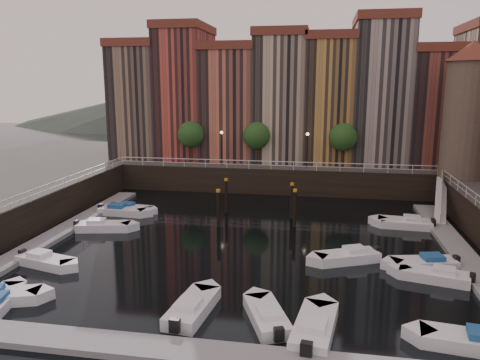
% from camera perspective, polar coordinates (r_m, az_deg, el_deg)
% --- Properties ---
extents(ground, '(200.00, 200.00, 0.00)m').
position_cam_1_polar(ground, '(38.88, 1.14, -7.31)').
color(ground, black).
rests_on(ground, ground).
extents(quay_far, '(80.00, 20.00, 3.00)m').
position_cam_1_polar(quay_far, '(63.56, 4.76, 1.57)').
color(quay_far, black).
rests_on(quay_far, ground).
extents(dock_left, '(2.00, 28.00, 0.35)m').
position_cam_1_polar(dock_left, '(43.35, -20.86, -5.83)').
color(dock_left, gray).
rests_on(dock_left, ground).
extents(dock_right, '(2.00, 28.00, 0.35)m').
position_cam_1_polar(dock_right, '(38.94, 25.43, -8.20)').
color(dock_right, gray).
rests_on(dock_right, ground).
extents(dock_near, '(30.00, 2.00, 0.35)m').
position_cam_1_polar(dock_near, '(23.70, -5.61, -20.23)').
color(dock_near, gray).
rests_on(dock_near, ground).
extents(mountains, '(145.00, 100.00, 18.00)m').
position_cam_1_polar(mountains, '(146.44, 8.57, 9.77)').
color(mountains, '#2D382D').
rests_on(mountains, ground).
extents(far_terrace, '(48.70, 10.30, 17.50)m').
position_cam_1_polar(far_terrace, '(59.88, 7.89, 9.98)').
color(far_terrace, '#836A53').
rests_on(far_terrace, quay_far).
extents(corner_tower, '(5.20, 5.20, 13.80)m').
position_cam_1_polar(corner_tower, '(52.87, 26.02, 7.87)').
color(corner_tower, '#6B5B4C').
rests_on(corner_tower, quay_right).
extents(promenade_trees, '(21.20, 3.20, 5.20)m').
position_cam_1_polar(promenade_trees, '(55.29, 2.72, 5.40)').
color(promenade_trees, black).
rests_on(promenade_trees, quay_far).
extents(street_lamps, '(10.36, 0.36, 4.18)m').
position_cam_1_polar(street_lamps, '(54.35, 2.92, 4.55)').
color(street_lamps, black).
rests_on(street_lamps, quay_far).
extents(railings, '(36.08, 34.04, 0.52)m').
position_cam_1_polar(railings, '(42.52, 2.18, -0.35)').
color(railings, white).
rests_on(railings, ground).
extents(gangway, '(2.78, 8.32, 3.73)m').
position_cam_1_polar(gangway, '(48.92, 23.30, -1.95)').
color(gangway, white).
rests_on(gangway, ground).
extents(mooring_pilings, '(7.36, 5.23, 3.78)m').
position_cam_1_polar(mooring_pilings, '(43.66, 2.14, -2.91)').
color(mooring_pilings, black).
rests_on(mooring_pilings, ground).
extents(boat_left_1, '(4.70, 2.68, 1.05)m').
position_cam_1_polar(boat_left_1, '(36.35, -22.72, -9.06)').
color(boat_left_1, white).
rests_on(boat_left_1, ground).
extents(boat_left_2, '(4.95, 2.59, 1.11)m').
position_cam_1_polar(boat_left_2, '(42.93, -16.43, -5.43)').
color(boat_left_2, white).
rests_on(boat_left_2, ground).
extents(boat_left_3, '(4.94, 2.04, 1.12)m').
position_cam_1_polar(boat_left_3, '(47.43, -14.21, -3.67)').
color(boat_left_3, white).
rests_on(boat_left_3, ground).
extents(boat_left_4, '(4.43, 2.05, 1.00)m').
position_cam_1_polar(boat_left_4, '(48.21, -13.13, -3.42)').
color(boat_left_4, white).
rests_on(boat_left_4, ground).
extents(boat_right_0, '(4.92, 2.36, 1.11)m').
position_cam_1_polar(boat_right_0, '(26.58, 26.41, -17.22)').
color(boat_right_0, white).
rests_on(boat_right_0, ground).
extents(boat_right_1, '(4.70, 2.66, 1.05)m').
position_cam_1_polar(boat_right_1, '(33.69, 22.76, -10.71)').
color(boat_right_1, white).
rests_on(boat_right_1, ground).
extents(boat_right_2, '(4.81, 2.59, 1.08)m').
position_cam_1_polar(boat_right_2, '(35.54, 21.65, -9.43)').
color(boat_right_2, white).
rests_on(boat_right_2, ground).
extents(boat_right_3, '(4.70, 1.93, 1.07)m').
position_cam_1_polar(boat_right_3, '(44.46, 19.73, -5.07)').
color(boat_right_3, white).
rests_on(boat_right_3, ground).
extents(boat_right_4, '(4.96, 2.32, 1.12)m').
position_cam_1_polar(boat_right_4, '(44.81, 19.55, -4.91)').
color(boat_right_4, white).
rests_on(boat_right_4, ground).
extents(boat_near_0, '(2.37, 4.31, 0.97)m').
position_cam_1_polar(boat_near_0, '(31.31, -27.21, -12.91)').
color(boat_near_0, white).
rests_on(boat_near_0, ground).
extents(boat_near_1, '(2.30, 5.06, 1.14)m').
position_cam_1_polar(boat_near_1, '(27.16, -5.89, -15.29)').
color(boat_near_1, white).
rests_on(boat_near_1, ground).
extents(boat_near_2, '(3.22, 4.76, 1.08)m').
position_cam_1_polar(boat_near_2, '(26.28, 3.34, -16.29)').
color(boat_near_2, white).
rests_on(boat_near_2, ground).
extents(boat_near_3, '(2.54, 5.34, 1.20)m').
position_cam_1_polar(boat_near_3, '(25.37, 9.06, -17.41)').
color(boat_near_3, white).
rests_on(boat_near_3, ground).
extents(boat_extra_235, '(4.92, 3.52, 1.12)m').
position_cam_1_polar(boat_extra_235, '(35.19, 13.07, -9.07)').
color(boat_extra_235, white).
rests_on(boat_extra_235, ground).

